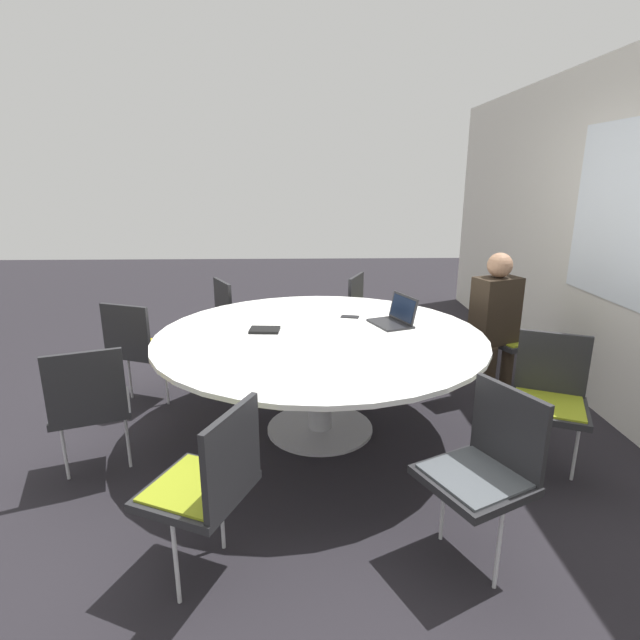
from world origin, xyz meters
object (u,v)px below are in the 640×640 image
object	(u,v)px
cell_phone	(350,317)
person_0	(496,315)
chair_0	(509,331)
chair_7	(550,392)
chair_5	(209,479)
chair_2	(237,315)
spiral_notebook	(265,330)
handbag	(192,355)
laptop	(396,317)
chair_3	(139,344)
chair_4	(90,401)
chair_6	(486,463)
chair_1	(368,311)

from	to	relation	value
cell_phone	person_0	bearing A→B (deg)	96.31
chair_0	person_0	xyz separation A→B (m)	(0.16, -0.19, 0.19)
chair_0	chair_7	world-z (taller)	same
cell_phone	chair_5	bearing A→B (deg)	-23.13
chair_2	cell_phone	size ratio (longest dim) A/B	5.69
chair_0	spiral_notebook	xyz separation A→B (m)	(0.65, -2.05, 0.23)
chair_7	spiral_notebook	bearing A→B (deg)	4.97
person_0	handbag	xyz separation A→B (m)	(-0.71, -2.66, -0.58)
laptop	cell_phone	world-z (taller)	laptop
chair_3	chair_2	bearing A→B (deg)	71.83
chair_4	chair_2	bearing A→B (deg)	51.34
person_0	chair_5	bearing A→B (deg)	23.20
person_0	cell_phone	distance (m)	1.22
chair_7	cell_phone	xyz separation A→B (m)	(-0.97, -1.15, 0.22)
chair_2	cell_phone	xyz separation A→B (m)	(0.88, 1.01, 0.22)
chair_0	chair_7	xyz separation A→B (m)	(1.27, -0.26, 0.00)
chair_6	cell_phone	distance (m)	1.81
chair_7	person_0	bearing A→B (deg)	-69.07
laptop	spiral_notebook	distance (m)	0.97
chair_0	person_0	distance (m)	0.32
person_0	chair_7	bearing A→B (deg)	65.43
chair_5	cell_phone	size ratio (longest dim) A/B	5.69
chair_1	chair_2	xyz separation A→B (m)	(0.12, -1.28, 0.00)
chair_7	spiral_notebook	world-z (taller)	chair_7
laptop	person_0	bearing A→B (deg)	89.07
person_0	spiral_notebook	bearing A→B (deg)	-6.70
chair_1	chair_4	size ratio (longest dim) A/B	1.00
chair_3	person_0	xyz separation A→B (m)	(-0.09, 2.89, 0.19)
chair_0	chair_1	distance (m)	1.33
chair_0	chair_4	bearing A→B (deg)	1.90
chair_2	chair_1	bearing A→B (deg)	67.28
chair_6	chair_3	bearing A→B (deg)	24.04
chair_6	chair_7	size ratio (longest dim) A/B	1.00
chair_2	chair_3	xyz separation A→B (m)	(0.83, -0.67, 0.00)
chair_5	chair_6	bearing A→B (deg)	-62.55
spiral_notebook	chair_6	bearing A→B (deg)	39.01
chair_4	chair_1	bearing A→B (deg)	26.03
chair_5	chair_3	bearing A→B (deg)	48.91
chair_4	chair_0	bearing A→B (deg)	2.87
laptop	cell_phone	size ratio (longest dim) A/B	2.55
chair_0	laptop	xyz separation A→B (m)	(0.50, -1.08, 0.27)
chair_7	person_0	world-z (taller)	person_0
chair_6	spiral_notebook	size ratio (longest dim) A/B	3.97
chair_5	spiral_notebook	size ratio (longest dim) A/B	3.97
chair_1	chair_3	distance (m)	2.16
person_0	cell_phone	bearing A→B (deg)	-15.01
laptop	handbag	xyz separation A→B (m)	(-1.04, -1.77, -0.66)
chair_6	spiral_notebook	bearing A→B (deg)	12.56
chair_6	cell_phone	size ratio (longest dim) A/B	5.69
chair_1	laptop	xyz separation A→B (m)	(1.19, 0.05, 0.27)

